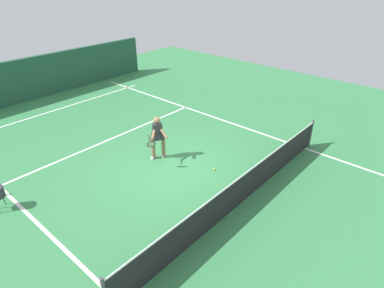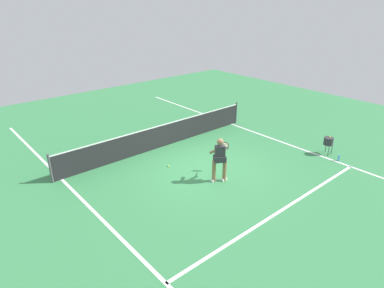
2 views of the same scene
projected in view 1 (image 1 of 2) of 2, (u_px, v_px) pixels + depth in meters
name	position (u px, v px, depth m)	size (l,w,h in m)	color
ground_plane	(174.00, 169.00, 10.80)	(26.33, 26.33, 0.00)	#38844C
court_back_wall	(29.00, 79.00, 16.02)	(13.41, 0.24, 2.04)	#23513D
baseline_marking	(56.00, 110.00, 15.23)	(9.41, 0.10, 0.01)	white
service_line_marking	(112.00, 138.00, 12.73)	(8.41, 0.10, 0.01)	white
sideline_left_marking	(244.00, 128.00, 13.57)	(0.10, 18.26, 0.01)	white
sideline_right_marking	(54.00, 239.00, 8.04)	(0.10, 18.26, 0.01)	white
court_net	(242.00, 189.00, 9.04)	(9.09, 0.08, 1.05)	#4C4C51
tennis_player	(158.00, 136.00, 11.03)	(1.08, 0.78, 1.55)	#8C6647
tennis_ball_near	(96.00, 101.00, 16.12)	(0.07, 0.07, 0.07)	#D1E533
tennis_ball_mid	(214.00, 169.00, 10.77)	(0.07, 0.07, 0.07)	#D1E533
water_bottle	(1.00, 192.00, 9.52)	(0.07, 0.07, 0.24)	#4C9EE5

